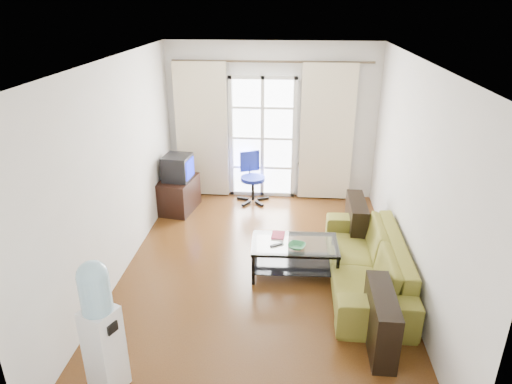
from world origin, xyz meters
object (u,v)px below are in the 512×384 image
Objects in this scene: tv_stand at (179,194)px; water_cooler at (101,325)px; sofa at (366,261)px; crt_tv at (177,168)px; coffee_table at (295,254)px; task_chair at (252,187)px.

water_cooler is (0.25, -3.84, 0.43)m from tv_stand.
water_cooler is (-2.58, -1.87, 0.38)m from sofa.
tv_stand is 0.49m from crt_tv.
coffee_table is 2.38m from task_chair.
water_cooler reaches higher than task_chair.
task_chair is (-1.62, 2.43, -0.07)m from sofa.
crt_tv reaches higher than sofa.
task_chair is 0.65× the size of water_cooler.
coffee_table is 1.47× the size of tv_stand.
crt_tv is 0.57× the size of task_chair.
coffee_table is at bearing -32.79° from tv_stand.
water_cooler reaches higher than sofa.
task_chair reaches higher than tv_stand.
crt_tv is 0.37× the size of water_cooler.
task_chair is at bearing 30.69° from tv_stand.
water_cooler is (-0.96, -4.30, 0.45)m from task_chair.
crt_tv is 3.84m from water_cooler.
crt_tv is at bearing -124.11° from sofa.
crt_tv is (-2.83, 1.96, 0.44)m from sofa.
coffee_table is (-0.88, 0.17, -0.04)m from sofa.
crt_tv is at bearing 137.51° from coffee_table.
water_cooler is at bearing -53.58° from sofa.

